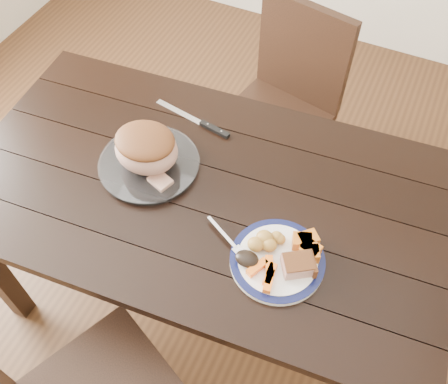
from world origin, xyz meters
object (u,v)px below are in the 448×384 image
at_px(dining_table, 205,205).
at_px(dinner_plate, 277,261).
at_px(serving_platter, 149,165).
at_px(carving_knife, 206,125).
at_px(fork, 229,240).
at_px(pork_slice, 298,265).
at_px(chair_far, 285,99).
at_px(roast_joint, 146,150).

relative_size(dining_table, dinner_plate, 5.99).
height_order(serving_platter, carving_knife, serving_platter).
bearing_deg(fork, carving_knife, 152.14).
relative_size(dinner_plate, serving_platter, 0.85).
xyz_separation_m(serving_platter, pork_slice, (0.58, -0.16, 0.03)).
distance_m(dining_table, chair_far, 0.75).
height_order(dining_table, dinner_plate, dinner_plate).
height_order(dinner_plate, carving_knife, dinner_plate).
height_order(dining_table, pork_slice, pork_slice).
bearing_deg(serving_platter, chair_far, 72.52).
bearing_deg(dinner_plate, roast_joint, 163.27).
distance_m(serving_platter, roast_joint, 0.08).
height_order(dining_table, chair_far, chair_far).
xyz_separation_m(dining_table, fork, (0.16, -0.15, 0.11)).
relative_size(chair_far, roast_joint, 4.42).
distance_m(fork, roast_joint, 0.40).
bearing_deg(pork_slice, carving_knife, 140.43).
height_order(serving_platter, pork_slice, pork_slice).
xyz_separation_m(roast_joint, carving_knife, (0.09, 0.25, -0.08)).
bearing_deg(fork, dinner_plate, 29.10).
relative_size(serving_platter, pork_slice, 3.78).
height_order(pork_slice, roast_joint, roast_joint).
relative_size(pork_slice, roast_joint, 0.41).
bearing_deg(carving_knife, dinner_plate, -32.90).
bearing_deg(pork_slice, serving_platter, 164.49).
relative_size(dinner_plate, pork_slice, 3.21).
bearing_deg(carving_knife, pork_slice, -29.46).
xyz_separation_m(chair_far, fork, (0.14, -0.89, 0.25)).
height_order(dinner_plate, serving_platter, serving_platter).
distance_m(dinner_plate, pork_slice, 0.07).
height_order(serving_platter, roast_joint, roast_joint).
xyz_separation_m(dinner_plate, fork, (-0.15, -0.00, 0.01)).
height_order(chair_far, roast_joint, chair_far).
bearing_deg(fork, pork_slice, 27.35).
height_order(fork, roast_joint, roast_joint).
bearing_deg(serving_platter, dinner_plate, -16.73).
relative_size(chair_far, carving_knife, 2.92).
relative_size(dining_table, roast_joint, 7.91).
height_order(dining_table, fork, fork).
bearing_deg(serving_platter, fork, -23.58).
distance_m(dining_table, pork_slice, 0.43).
relative_size(dining_table, chair_far, 1.79).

